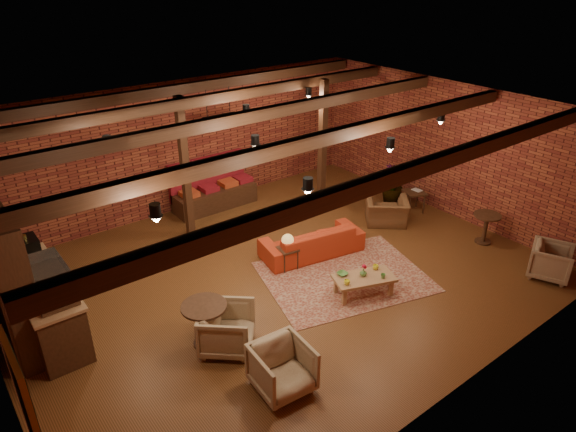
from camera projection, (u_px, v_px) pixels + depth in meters
floor at (280, 275)px, 10.25m from camera, size 10.00×10.00×0.00m
ceiling at (279, 119)px, 8.82m from camera, size 10.00×8.00×0.02m
wall_back at (180, 147)px, 12.37m from camera, size 10.00×0.02×3.20m
wall_front at (462, 306)px, 6.70m from camera, size 10.00×0.02×3.20m
wall_right at (447, 149)px, 12.26m from camera, size 0.02×8.00×3.20m
ceiling_beams at (279, 126)px, 8.87m from camera, size 9.80×6.40×0.22m
ceiling_pipe at (231, 118)px, 10.11m from camera, size 9.60×0.12×0.12m
post_left at (185, 170)px, 11.05m from camera, size 0.16×0.16×3.20m
post_right at (322, 146)px, 12.48m from camera, size 0.16×0.16×3.20m
service_counter at (42, 292)px, 8.36m from camera, size 0.80×2.50×1.60m
plant_counter at (40, 263)px, 8.37m from camera, size 0.35×0.39×0.30m
shelving_hutch at (8, 277)px, 8.04m from camera, size 0.52×2.00×2.40m
chalkboard_menu at (27, 405)px, 5.22m from camera, size 0.08×0.96×1.46m
banquette at (214, 189)px, 12.87m from camera, size 2.10×0.70×1.00m
service_sign at (219, 121)px, 11.72m from camera, size 0.86×0.06×0.30m
ceiling_spotlights at (279, 138)px, 8.97m from camera, size 6.40×4.40×0.28m
rug at (344, 276)px, 10.21m from camera, size 3.63×3.12×0.01m
sofa at (312, 241)px, 10.88m from camera, size 2.29×1.23×0.64m
coffee_table at (363, 279)px, 9.53m from camera, size 1.25×0.92×0.64m
side_table_lamp at (288, 243)px, 10.25m from camera, size 0.43×0.43×0.78m
round_table_left at (205, 318)px, 8.21m from camera, size 0.73×0.73×0.76m
armchair_a at (227, 327)px, 8.17m from camera, size 1.11×1.11×0.84m
armchair_b at (282, 366)px, 7.39m from camera, size 0.85×0.80×0.82m
armchair_right at (387, 207)px, 12.09m from camera, size 1.14×1.11×0.84m
side_table_book at (414, 193)px, 12.66m from camera, size 0.63×0.63×0.55m
round_table_right at (486, 224)px, 11.25m from camera, size 0.59×0.59×0.69m
armchair_far at (551, 260)px, 10.06m from camera, size 0.95×0.93×0.76m
plant_tall at (396, 147)px, 12.73m from camera, size 2.15×2.15×2.96m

